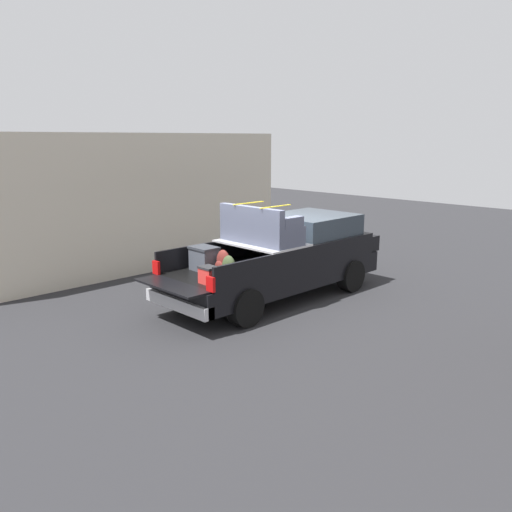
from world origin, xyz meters
TOP-DOWN VIEW (x-y plane):
  - ground_plane at (0.00, 0.00)m, footprint 40.00×40.00m
  - pickup_truck at (0.35, 0.00)m, footprint 6.05×2.06m
  - building_facade at (-0.73, 4.24)m, footprint 9.57×0.36m

SIDE VIEW (x-z plane):
  - ground_plane at x=0.00m, z-range 0.00..0.00m
  - pickup_truck at x=0.35m, z-range -0.17..2.06m
  - building_facade at x=-0.73m, z-range 0.00..3.78m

